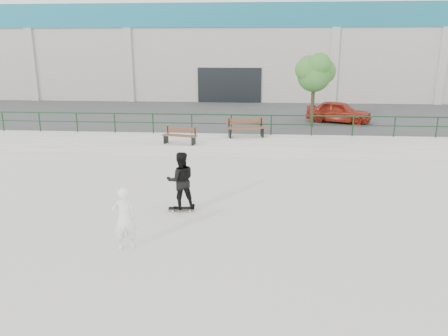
# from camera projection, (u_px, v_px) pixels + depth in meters

# --- Properties ---
(ground) EXTENTS (120.00, 120.00, 0.00)m
(ground) POSITION_uv_depth(u_px,v_px,m) (169.00, 229.00, 11.89)
(ground) COLOR beige
(ground) RESTS_ON ground
(ledge) EXTENTS (30.00, 3.00, 0.50)m
(ledge) POSITION_uv_depth(u_px,v_px,m) (209.00, 144.00, 20.95)
(ledge) COLOR #AEA89F
(ledge) RESTS_ON ground
(parking_strip) EXTENTS (60.00, 14.00, 0.50)m
(parking_strip) POSITION_uv_depth(u_px,v_px,m) (223.00, 117.00, 29.11)
(parking_strip) COLOR #3A3A3A
(parking_strip) RESTS_ON ground
(railing) EXTENTS (28.00, 0.06, 1.03)m
(railing) POSITION_uv_depth(u_px,v_px,m) (211.00, 120.00, 21.93)
(railing) COLOR #15391D
(railing) RESTS_ON ledge
(commercial_building) EXTENTS (44.20, 16.33, 8.00)m
(commercial_building) POSITION_uv_depth(u_px,v_px,m) (235.00, 49.00, 41.38)
(commercial_building) COLOR #B3AEA0
(commercial_building) RESTS_ON ground
(bench_left) EXTENTS (1.68, 0.79, 0.75)m
(bench_left) POSITION_uv_depth(u_px,v_px,m) (180.00, 136.00, 19.87)
(bench_left) COLOR #52341C
(bench_left) RESTS_ON ledge
(bench_right) EXTENTS (2.01, 0.95, 0.89)m
(bench_right) POSITION_uv_depth(u_px,v_px,m) (246.00, 128.00, 21.36)
(bench_right) COLOR #52341C
(bench_right) RESTS_ON ledge
(tree) EXTENTS (2.25, 2.00, 3.99)m
(tree) POSITION_uv_depth(u_px,v_px,m) (315.00, 71.00, 23.51)
(tree) COLOR #463323
(tree) RESTS_ON parking_strip
(red_car) EXTENTS (3.97, 2.78, 1.26)m
(red_car) POSITION_uv_depth(u_px,v_px,m) (339.00, 112.00, 25.38)
(red_car) COLOR maroon
(red_car) RESTS_ON parking_strip
(skateboard) EXTENTS (0.80, 0.29, 0.09)m
(skateboard) POSITION_uv_depth(u_px,v_px,m) (182.00, 208.00, 13.17)
(skateboard) COLOR black
(skateboard) RESTS_ON ground
(standing_skater) EXTENTS (0.99, 0.86, 1.73)m
(standing_skater) POSITION_uv_depth(u_px,v_px,m) (181.00, 180.00, 12.93)
(standing_skater) COLOR black
(standing_skater) RESTS_ON skateboard
(seated_skater) EXTENTS (0.67, 0.56, 1.57)m
(seated_skater) POSITION_uv_depth(u_px,v_px,m) (124.00, 219.00, 10.50)
(seated_skater) COLOR white
(seated_skater) RESTS_ON ground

